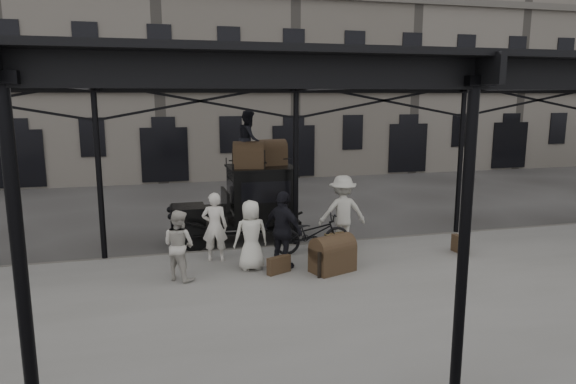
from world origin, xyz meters
The scene contains 18 objects.
ground centered at (0.00, 0.00, 0.00)m, with size 120.00×120.00×0.00m, color #383533.
platform centered at (0.00, -2.00, 0.07)m, with size 28.00×8.00×0.15m, color slate.
canopy centered at (0.00, -1.72, 4.60)m, with size 22.50×9.00×4.74m.
building_frontage centered at (0.00, 18.00, 7.00)m, with size 64.00×8.00×14.00m, color slate.
taxi centered at (-1.03, 3.21, 1.20)m, with size 3.65×1.55×2.18m.
porter_left centered at (-2.31, 1.12, 1.01)m, with size 0.63×0.41×1.72m, color silver.
porter_midleft centered at (-3.23, -0.01, 0.94)m, with size 0.77×0.60×1.58m, color #BCB6AC.
porter_centre centered at (-1.57, 0.25, 0.98)m, with size 0.81×0.53×1.66m, color beige.
porter_official centered at (-0.82, 0.12, 1.08)m, with size 1.09×0.45×1.86m, color black.
porter_right centered at (1.11, 1.34, 1.14)m, with size 1.27×0.73×1.97m, color beige.
bicycle centered at (0.18, 1.08, 0.68)m, with size 0.70×2.02×1.06m, color black.
porter_roof centered at (-1.06, 3.12, 2.98)m, with size 0.78×0.61×1.60m, color black.
steamer_trunk_roof_near centered at (-1.11, 2.97, 2.49)m, with size 0.85×0.52×0.63m, color #442F1F, non-canonical shape.
steamer_trunk_roof_far centered at (-0.36, 3.42, 2.49)m, with size 0.86×0.52×0.63m, color #442F1F, non-canonical shape.
steamer_trunk_platform centered at (0.24, -0.37, 0.51)m, with size 0.98×0.60×0.72m, color #442F1F, non-canonical shape.
wicker_hamper centered at (0.85, 0.92, 0.40)m, with size 0.60×0.45×0.50m, color brown.
suitcase_upright centered at (3.91, 0.11, 0.38)m, with size 0.15×0.60×0.45m, color #442F1F.
suitcase_flat centered at (-1.01, -0.19, 0.35)m, with size 0.60×0.15×0.40m, color #442F1F.
Camera 1 is at (-3.65, -11.17, 4.18)m, focal length 32.00 mm.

